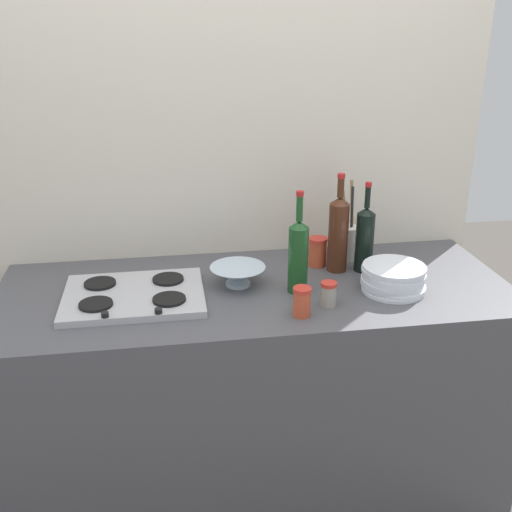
# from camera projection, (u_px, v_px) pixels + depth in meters

# --- Properties ---
(ground_plane) EXTENTS (6.00, 6.00, 0.00)m
(ground_plane) POSITION_uv_depth(u_px,v_px,m) (256.00, 488.00, 2.45)
(ground_plane) COLOR #47423D
(ground_plane) RESTS_ON ground
(counter_block) EXTENTS (1.80, 0.70, 0.90)m
(counter_block) POSITION_uv_depth(u_px,v_px,m) (256.00, 395.00, 2.28)
(counter_block) COLOR #4C4C51
(counter_block) RESTS_ON ground
(backsplash_panel) EXTENTS (1.90, 0.06, 2.21)m
(backsplash_panel) POSITION_uv_depth(u_px,v_px,m) (241.00, 200.00, 2.38)
(backsplash_panel) COLOR beige
(backsplash_panel) RESTS_ON ground
(stovetop_hob) EXTENTS (0.47, 0.36, 0.04)m
(stovetop_hob) POSITION_uv_depth(u_px,v_px,m) (134.00, 295.00, 2.03)
(stovetop_hob) COLOR #B2B2B7
(stovetop_hob) RESTS_ON counter_block
(plate_stack) EXTENTS (0.22, 0.22, 0.09)m
(plate_stack) POSITION_uv_depth(u_px,v_px,m) (393.00, 278.00, 2.07)
(plate_stack) COLOR white
(plate_stack) RESTS_ON counter_block
(wine_bottle_leftmost) EXTENTS (0.07, 0.07, 0.34)m
(wine_bottle_leftmost) POSITION_uv_depth(u_px,v_px,m) (365.00, 238.00, 2.21)
(wine_bottle_leftmost) COLOR black
(wine_bottle_leftmost) RESTS_ON counter_block
(wine_bottle_mid_left) EXTENTS (0.07, 0.07, 0.37)m
(wine_bottle_mid_left) POSITION_uv_depth(u_px,v_px,m) (338.00, 233.00, 2.21)
(wine_bottle_mid_left) COLOR #472314
(wine_bottle_mid_left) RESTS_ON counter_block
(wine_bottle_mid_right) EXTENTS (0.07, 0.07, 0.36)m
(wine_bottle_mid_right) POSITION_uv_depth(u_px,v_px,m) (298.00, 255.00, 2.04)
(wine_bottle_mid_right) COLOR #19471E
(wine_bottle_mid_right) RESTS_ON counter_block
(mixing_bowl) EXTENTS (0.20, 0.20, 0.07)m
(mixing_bowl) POSITION_uv_depth(u_px,v_px,m) (238.00, 275.00, 2.12)
(mixing_bowl) COLOR silver
(mixing_bowl) RESTS_ON counter_block
(utensil_crock) EXTENTS (0.09, 0.09, 0.31)m
(utensil_crock) POSITION_uv_depth(u_px,v_px,m) (347.00, 240.00, 2.34)
(utensil_crock) COLOR silver
(utensil_crock) RESTS_ON counter_block
(condiment_jar_front) EXTENTS (0.07, 0.07, 0.11)m
(condiment_jar_front) POSITION_uv_depth(u_px,v_px,m) (318.00, 252.00, 2.28)
(condiment_jar_front) COLOR #C64C2D
(condiment_jar_front) RESTS_ON counter_block
(condiment_jar_rear) EXTENTS (0.06, 0.06, 0.10)m
(condiment_jar_rear) POSITION_uv_depth(u_px,v_px,m) (302.00, 302.00, 1.90)
(condiment_jar_rear) COLOR #C64C2D
(condiment_jar_rear) RESTS_ON counter_block
(condiment_jar_spare) EXTENTS (0.05, 0.05, 0.08)m
(condiment_jar_spare) POSITION_uv_depth(u_px,v_px,m) (329.00, 294.00, 1.97)
(condiment_jar_spare) COLOR #9E998C
(condiment_jar_spare) RESTS_ON counter_block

